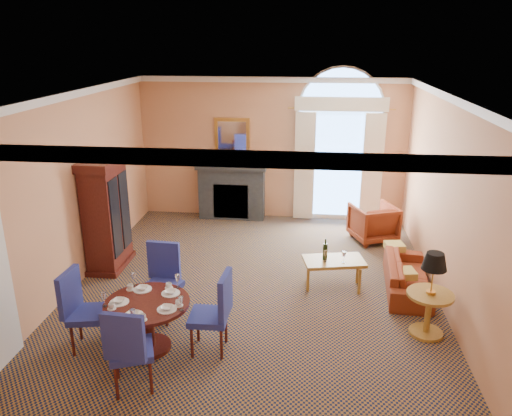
# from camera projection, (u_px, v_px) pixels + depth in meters

# --- Properties ---
(ground) EXTENTS (7.50, 7.50, 0.00)m
(ground) POSITION_uv_depth(u_px,v_px,m) (253.00, 291.00, 8.29)
(ground) COLOR #131C3B
(ground) RESTS_ON ground
(room_envelope) EXTENTS (6.04, 7.52, 3.45)m
(room_envelope) POSITION_uv_depth(u_px,v_px,m) (256.00, 134.00, 8.11)
(room_envelope) COLOR tan
(room_envelope) RESTS_ON ground
(armoire) EXTENTS (0.58, 1.03, 2.02)m
(armoire) POSITION_uv_depth(u_px,v_px,m) (106.00, 216.00, 8.92)
(armoire) COLOR #3B120D
(armoire) RESTS_ON ground
(dining_table) EXTENTS (1.13, 1.13, 0.91)m
(dining_table) POSITION_uv_depth(u_px,v_px,m) (148.00, 313.00, 6.61)
(dining_table) COLOR #3B120D
(dining_table) RESTS_ON ground
(dining_chair_north) EXTENTS (0.63, 0.63, 1.12)m
(dining_chair_north) POSITION_uv_depth(u_px,v_px,m) (163.00, 275.00, 7.46)
(dining_chair_north) COLOR navy
(dining_chair_north) RESTS_ON ground
(dining_chair_south) EXTENTS (0.64, 0.64, 1.12)m
(dining_chair_south) POSITION_uv_depth(u_px,v_px,m) (128.00, 346.00, 5.74)
(dining_chair_south) COLOR navy
(dining_chair_south) RESTS_ON ground
(dining_chair_east) EXTENTS (0.54, 0.52, 1.12)m
(dining_chair_east) POSITION_uv_depth(u_px,v_px,m) (217.00, 308.00, 6.55)
(dining_chair_east) COLOR navy
(dining_chair_east) RESTS_ON ground
(dining_chair_west) EXTENTS (0.59, 0.59, 1.12)m
(dining_chair_west) POSITION_uv_depth(u_px,v_px,m) (80.00, 305.00, 6.62)
(dining_chair_west) COLOR navy
(dining_chair_west) RESTS_ON ground
(sofa) EXTENTS (0.81, 1.78, 0.50)m
(sofa) POSITION_uv_depth(u_px,v_px,m) (407.00, 276.00, 8.28)
(sofa) COLOR maroon
(sofa) RESTS_ON ground
(armchair) EXTENTS (1.08, 1.09, 0.77)m
(armchair) POSITION_uv_depth(u_px,v_px,m) (373.00, 223.00, 10.28)
(armchair) COLOR maroon
(armchair) RESTS_ON ground
(coffee_table) EXTENTS (1.09, 0.75, 0.87)m
(coffee_table) POSITION_uv_depth(u_px,v_px,m) (333.00, 262.00, 8.30)
(coffee_table) COLOR #AE8134
(coffee_table) RESTS_ON ground
(side_table) EXTENTS (0.64, 0.64, 1.23)m
(side_table) POSITION_uv_depth(u_px,v_px,m) (432.00, 285.00, 6.87)
(side_table) COLOR #AE8134
(side_table) RESTS_ON ground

